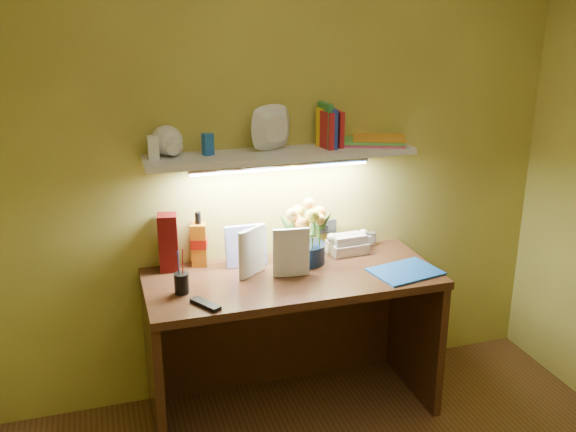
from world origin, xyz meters
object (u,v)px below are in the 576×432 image
(desk, at_px, (292,344))
(flower_bouquet, at_px, (306,230))
(whisky_bottle, at_px, (199,239))
(desk_clock, at_px, (369,239))
(telephone, at_px, (347,242))

(desk, relative_size, flower_bouquet, 4.07)
(flower_bouquet, bearing_deg, whisky_bottle, 166.80)
(whisky_bottle, bearing_deg, desk_clock, -0.11)
(whisky_bottle, bearing_deg, telephone, -4.43)
(desk, height_order, telephone, telephone)
(flower_bouquet, bearing_deg, telephone, 13.77)
(desk, distance_m, flower_bouquet, 0.57)
(flower_bouquet, relative_size, desk_clock, 4.77)
(desk_clock, bearing_deg, flower_bouquet, -166.04)
(flower_bouquet, xyz_separation_m, whisky_bottle, (-0.51, 0.12, -0.03))
(desk, bearing_deg, telephone, 28.36)
(flower_bouquet, distance_m, telephone, 0.28)
(desk, distance_m, whisky_bottle, 0.70)
(flower_bouquet, relative_size, whisky_bottle, 1.25)
(desk, height_order, flower_bouquet, flower_bouquet)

